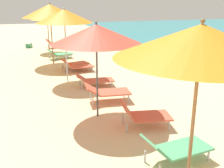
{
  "coord_description": "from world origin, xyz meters",
  "views": [
    {
      "loc": [
        -2.11,
        0.79,
        2.97
      ],
      "look_at": [
        0.06,
        7.14,
        0.9
      ],
      "focal_mm": 43.22,
      "sensor_mm": 36.0,
      "label": 1
    }
  ],
  "objects_px": {
    "lounger_second_shoreside": "(176,148)",
    "lounger_fourth_shoreside": "(78,66)",
    "umbrella_farthest": "(47,15)",
    "cooler_box": "(29,45)",
    "lounger_farthest_shoreside": "(57,44)",
    "lounger_fourth_inland": "(94,80)",
    "lounger_fifth_shoreside": "(60,53)",
    "umbrella_fourth": "(64,16)",
    "umbrella_third": "(96,34)",
    "lounger_third_shoreside": "(107,91)",
    "lounger_third_inland": "(144,115)",
    "umbrella_fifth": "(50,11)",
    "lounger_fifth_inland": "(74,63)",
    "umbrella_second": "(201,42)"
  },
  "relations": [
    {
      "from": "umbrella_third",
      "to": "cooler_box",
      "type": "height_order",
      "value": "umbrella_third"
    },
    {
      "from": "umbrella_farthest",
      "to": "lounger_farthest_shoreside",
      "type": "bearing_deg",
      "value": 62.55
    },
    {
      "from": "umbrella_fourth",
      "to": "umbrella_farthest",
      "type": "bearing_deg",
      "value": 89.52
    },
    {
      "from": "lounger_fifth_shoreside",
      "to": "umbrella_second",
      "type": "bearing_deg",
      "value": -102.78
    },
    {
      "from": "umbrella_third",
      "to": "cooler_box",
      "type": "bearing_deg",
      "value": 95.76
    },
    {
      "from": "lounger_fourth_shoreside",
      "to": "lounger_farthest_shoreside",
      "type": "xyz_separation_m",
      "value": [
        0.02,
        6.61,
        0.01
      ]
    },
    {
      "from": "umbrella_third",
      "to": "lounger_third_inland",
      "type": "distance_m",
      "value": 2.3
    },
    {
      "from": "umbrella_third",
      "to": "lounger_fourth_shoreside",
      "type": "height_order",
      "value": "umbrella_third"
    },
    {
      "from": "lounger_third_shoreside",
      "to": "lounger_fourth_shoreside",
      "type": "relative_size",
      "value": 1.11
    },
    {
      "from": "lounger_farthest_shoreside",
      "to": "umbrella_third",
      "type": "bearing_deg",
      "value": -81.26
    },
    {
      "from": "umbrella_fifth",
      "to": "lounger_fifth_inland",
      "type": "distance_m",
      "value": 2.72
    },
    {
      "from": "lounger_fifth_inland",
      "to": "lounger_farthest_shoreside",
      "type": "bearing_deg",
      "value": 75.2
    },
    {
      "from": "lounger_third_shoreside",
      "to": "lounger_second_shoreside",
      "type": "bearing_deg",
      "value": -79.55
    },
    {
      "from": "lounger_fifth_shoreside",
      "to": "lounger_second_shoreside",
      "type": "bearing_deg",
      "value": -100.16
    },
    {
      "from": "umbrella_fifth",
      "to": "umbrella_farthest",
      "type": "xyz_separation_m",
      "value": [
        0.2,
        3.45,
        -0.37
      ]
    },
    {
      "from": "lounger_third_inland",
      "to": "umbrella_third",
      "type": "bearing_deg",
      "value": 143.06
    },
    {
      "from": "lounger_second_shoreside",
      "to": "umbrella_farthest",
      "type": "height_order",
      "value": "umbrella_farthest"
    },
    {
      "from": "umbrella_fourth",
      "to": "umbrella_farthest",
      "type": "distance_m",
      "value": 6.63
    },
    {
      "from": "umbrella_fifth",
      "to": "umbrella_farthest",
      "type": "distance_m",
      "value": 3.47
    },
    {
      "from": "umbrella_third",
      "to": "umbrella_farthest",
      "type": "relative_size",
      "value": 1.01
    },
    {
      "from": "umbrella_farthest",
      "to": "cooler_box",
      "type": "height_order",
      "value": "umbrella_farthest"
    },
    {
      "from": "umbrella_fourth",
      "to": "lounger_fourth_shoreside",
      "type": "bearing_deg",
      "value": 61.44
    },
    {
      "from": "lounger_fifth_shoreside",
      "to": "lounger_fifth_inland",
      "type": "relative_size",
      "value": 1.02
    },
    {
      "from": "lounger_third_inland",
      "to": "umbrella_farthest",
      "type": "height_order",
      "value": "umbrella_farthest"
    },
    {
      "from": "umbrella_farthest",
      "to": "lounger_fourth_shoreside",
      "type": "bearing_deg",
      "value": -83.3
    },
    {
      "from": "umbrella_second",
      "to": "lounger_third_inland",
      "type": "height_order",
      "value": "umbrella_second"
    },
    {
      "from": "lounger_second_shoreside",
      "to": "lounger_fifth_shoreside",
      "type": "bearing_deg",
      "value": 87.87
    },
    {
      "from": "lounger_fourth_shoreside",
      "to": "cooler_box",
      "type": "height_order",
      "value": "lounger_fourth_shoreside"
    },
    {
      "from": "lounger_fifth_shoreside",
      "to": "lounger_farthest_shoreside",
      "type": "relative_size",
      "value": 0.87
    },
    {
      "from": "lounger_third_shoreside",
      "to": "lounger_fifth_shoreside",
      "type": "distance_m",
      "value": 7.02
    },
    {
      "from": "umbrella_second",
      "to": "cooler_box",
      "type": "bearing_deg",
      "value": 95.61
    },
    {
      "from": "lounger_third_shoreside",
      "to": "lounger_third_inland",
      "type": "xyz_separation_m",
      "value": [
        0.3,
        -1.97,
        -0.0
      ]
    },
    {
      "from": "lounger_third_inland",
      "to": "umbrella_farthest",
      "type": "relative_size",
      "value": 0.53
    },
    {
      "from": "lounger_fourth_shoreside",
      "to": "lounger_farthest_shoreside",
      "type": "height_order",
      "value": "lounger_farthest_shoreside"
    },
    {
      "from": "umbrella_second",
      "to": "lounger_fifth_inland",
      "type": "height_order",
      "value": "umbrella_second"
    },
    {
      "from": "umbrella_third",
      "to": "lounger_fifth_inland",
      "type": "height_order",
      "value": "umbrella_third"
    },
    {
      "from": "umbrella_fourth",
      "to": "umbrella_second",
      "type": "bearing_deg",
      "value": -86.01
    },
    {
      "from": "lounger_fourth_inland",
      "to": "lounger_fifth_shoreside",
      "type": "height_order",
      "value": "lounger_fifth_shoreside"
    },
    {
      "from": "lounger_second_shoreside",
      "to": "umbrella_fifth",
      "type": "height_order",
      "value": "umbrella_fifth"
    },
    {
      "from": "lounger_second_shoreside",
      "to": "umbrella_third",
      "type": "xyz_separation_m",
      "value": [
        -0.8,
        2.59,
        1.88
      ]
    },
    {
      "from": "lounger_farthest_shoreside",
      "to": "cooler_box",
      "type": "bearing_deg",
      "value": 166.93
    },
    {
      "from": "lounger_third_shoreside",
      "to": "lounger_fourth_inland",
      "type": "distance_m",
      "value": 1.62
    },
    {
      "from": "cooler_box",
      "to": "umbrella_second",
      "type": "bearing_deg",
      "value": -84.39
    },
    {
      "from": "lounger_second_shoreside",
      "to": "lounger_fourth_shoreside",
      "type": "xyz_separation_m",
      "value": [
        -0.29,
        7.47,
        -0.04
      ]
    },
    {
      "from": "umbrella_third",
      "to": "lounger_fifth_inland",
      "type": "relative_size",
      "value": 1.83
    },
    {
      "from": "umbrella_second",
      "to": "lounger_second_shoreside",
      "type": "xyz_separation_m",
      "value": [
        0.47,
        1.06,
        -2.18
      ]
    },
    {
      "from": "cooler_box",
      "to": "lounger_fifth_inland",
      "type": "bearing_deg",
      "value": -75.87
    },
    {
      "from": "umbrella_second",
      "to": "lounger_fourth_inland",
      "type": "distance_m",
      "value": 6.64
    },
    {
      "from": "lounger_third_shoreside",
      "to": "umbrella_fourth",
      "type": "xyz_separation_m",
      "value": [
        -0.78,
        2.65,
        2.12
      ]
    },
    {
      "from": "umbrella_second",
      "to": "umbrella_fifth",
      "type": "relative_size",
      "value": 0.95
    }
  ]
}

